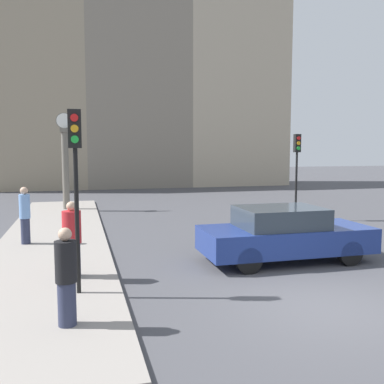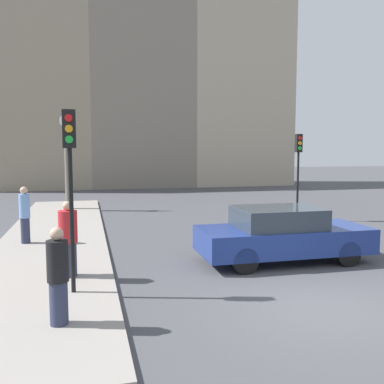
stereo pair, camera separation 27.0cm
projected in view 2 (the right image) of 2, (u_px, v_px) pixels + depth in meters
name	position (u px, v px, depth m)	size (l,w,h in m)	color
ground_plane	(321.00, 307.00, 8.25)	(120.00, 120.00, 0.00)	#47474C
sidewalk_corner	(54.00, 237.00, 14.62)	(3.36, 19.90, 0.11)	gray
building_row	(145.00, 94.00, 34.68)	(25.15, 5.00, 16.02)	gray
sedan_car	(282.00, 234.00, 11.54)	(4.60, 1.90, 1.49)	navy
traffic_light_near	(70.00, 163.00, 8.55)	(0.26, 0.24, 3.72)	black
traffic_light_far	(298.00, 159.00, 17.88)	(0.26, 0.24, 3.67)	black
street_clock	(68.00, 163.00, 20.97)	(0.77, 0.42, 4.69)	#666056
pedestrian_blue_stripe	(25.00, 215.00, 13.32)	(0.32, 0.32, 1.78)	#2D334C
pedestrian_black_jacket	(58.00, 276.00, 7.11)	(0.36, 0.36, 1.66)	#2D334C
pedestrian_red_top	(68.00, 240.00, 9.83)	(0.43, 0.43, 1.75)	#2D334C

